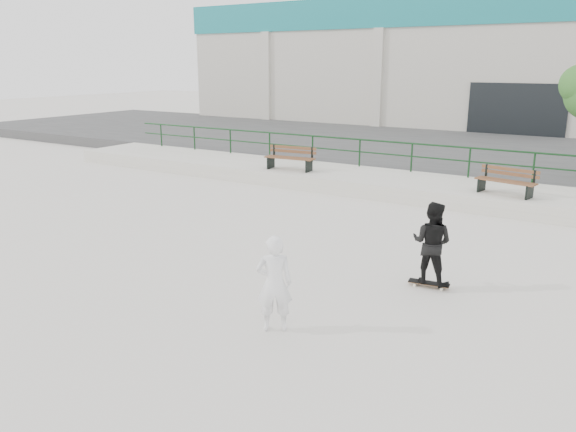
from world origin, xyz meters
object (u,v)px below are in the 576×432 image
Objects in this scene: bench_left at (290,158)px; seated_skater at (274,284)px; standing_skater at (432,243)px; skateboard at (429,283)px; bench_right at (506,181)px.

seated_skater is (5.86, -10.01, -0.11)m from bench_left.
standing_skater is at bearing -48.44° from bench_left.
skateboard is 3.56m from seated_skater.
bench_left is at bearing 129.40° from skateboard.
seated_skater is (-1.56, -3.11, 0.73)m from skateboard.
bench_left is at bearing -94.49° from seated_skater.
skateboard is at bearing 91.87° from standing_skater.
bench_right is 10.06m from seated_skater.
bench_left reaches higher than bench_right.
seated_skater is at bearing -86.94° from bench_right.
bench_left is at bearing -168.52° from bench_right.
standing_skater reaches higher than bench_right.
bench_right reaches higher than skateboard.
standing_skater is (0.00, 0.00, 0.83)m from skateboard.
bench_right is 2.22× the size of skateboard.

